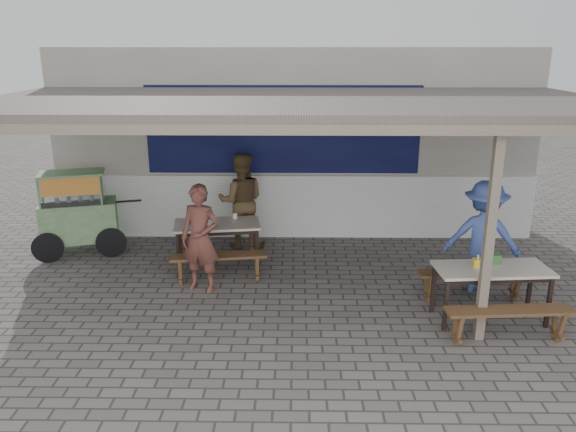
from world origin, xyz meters
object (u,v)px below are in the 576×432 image
Objects in this scene: bench_left_street at (219,262)px; tissue_box at (478,263)px; condiment_bowl at (208,223)px; table_right at (492,273)px; patron_right_table at (483,237)px; bench_right_wall at (472,278)px; patron_wall_side at (241,201)px; donation_box at (493,259)px; patron_street_side at (200,239)px; condiment_jar at (235,216)px; bench_right_street at (509,317)px; table_left at (217,228)px; vendor_cart at (77,210)px; bench_left_wall at (217,234)px.

bench_left_street is 3.79m from tissue_box.
tissue_box is 0.66× the size of condiment_bowl.
bench_left_street is 3.97m from table_right.
bench_left_street is at bearing 158.22° from table_right.
bench_right_wall is at bearing 77.95° from patron_right_table.
bench_right_wall is 9.49× the size of condiment_bowl.
bench_right_wall is at bearing 90.00° from table_right.
bench_left_street is 1.70m from patron_wall_side.
donation_box is at bearing -23.54° from bench_left_street.
table_right is 0.94× the size of patron_street_side.
donation_box reaches higher than condiment_jar.
condiment_bowl is (-0.45, -0.99, -0.09)m from patron_wall_side.
patron_right_table reaches higher than bench_right_street.
condiment_bowl is at bearing 107.21° from patron_street_side.
vendor_cart is (-2.51, 0.58, 0.12)m from table_left.
table_right is at bearing -8.93° from tissue_box.
condiment_bowl is at bearing -101.86° from bench_left_wall.
patron_right_table reaches higher than bench_left_street.
table_left is 4.27m from donation_box.
patron_right_table reaches higher than condiment_jar.
bench_left_street is at bearing 78.60° from patron_wall_side.
patron_street_side is (-3.94, 0.31, 0.47)m from bench_right_wall.
condiment_jar is (0.38, 1.21, -0.02)m from patron_street_side.
bench_left_wall is at bearing 90.00° from bench_left_street.
bench_left_wall is at bearing 138.00° from bench_right_street.
patron_street_side is 18.09× the size of condiment_jar.
bench_left_wall is at bearing 133.84° from condiment_jar.
bench_right_wall is 0.94× the size of patron_right_table.
bench_left_wall is 5.07m from bench_right_street.
vendor_cart is at bearing 3.51° from patron_wall_side.
condiment_bowl is at bearing 151.51° from table_right.
tissue_box is 0.28m from donation_box.
condiment_bowl is (-3.82, 1.77, -0.03)m from tissue_box.
condiment_bowl is at bearing 61.73° from patron_wall_side.
condiment_jar reaches higher than bench_right_street.
table_left is 0.96× the size of table_right.
tissue_box reaches higher than bench_right_wall.
vendor_cart is at bearing 165.25° from condiment_bowl.
condiment_jar is at bearing 71.44° from bench_left_street.
patron_right_table is at bearing -12.29° from bench_left_street.
bench_right_wall is (3.82, -1.24, -0.33)m from table_left.
patron_right_table is (4.13, -1.57, 0.51)m from bench_left_wall.
patron_wall_side reaches higher than condiment_bowl.
patron_wall_side is 19.23× the size of condiment_jar.
bench_right_street is at bearing -46.22° from bench_left_wall.
table_left is 4.10m from tissue_box.
bench_right_street is 0.82m from tissue_box.
patron_wall_side is (-3.61, 3.39, 0.52)m from bench_right_street.
patron_wall_side reaches higher than bench_left_street.
table_left is at bearing -90.00° from bench_left_wall.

